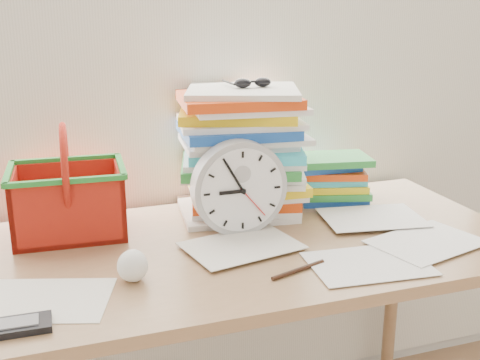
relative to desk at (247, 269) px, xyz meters
name	(u,v)px	position (x,y,z in m)	size (l,w,h in m)	color
curtain	(203,13)	(0.00, 0.38, 0.62)	(2.40, 0.01, 2.50)	white
desk	(247,269)	(0.00, 0.00, 0.00)	(1.40, 0.70, 0.75)	olive
paper_stack	(240,152)	(0.06, 0.22, 0.25)	(0.35, 0.29, 0.36)	white
clock	(239,188)	(0.00, 0.07, 0.20)	(0.25, 0.25, 0.05)	#AAAAAA
sunglasses	(253,83)	(0.09, 0.22, 0.44)	(0.12, 0.10, 0.03)	black
book_stack	(329,178)	(0.35, 0.23, 0.15)	(0.24, 0.19, 0.14)	white
basket	(67,181)	(-0.41, 0.21, 0.22)	(0.29, 0.22, 0.29)	red
crumpled_ball	(132,265)	(-0.31, -0.12, 0.11)	(0.07, 0.07, 0.07)	white
pen	(298,270)	(0.05, -0.20, 0.08)	(0.01, 0.01, 0.15)	black
calculator	(12,327)	(-0.55, -0.26, 0.08)	(0.14, 0.07, 0.01)	black
scattered_papers	(247,240)	(0.00, 0.00, 0.08)	(1.26, 0.42, 0.02)	white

